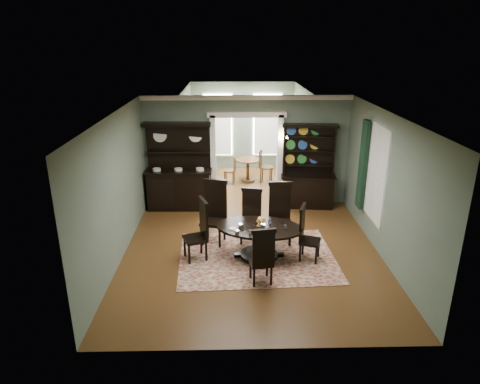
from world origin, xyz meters
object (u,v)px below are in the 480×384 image
object	(u,v)px
parlor_table	(248,167)
welsh_dresser	(308,178)
sideboard	(179,179)
dining_table	(259,236)

from	to	relation	value
parlor_table	welsh_dresser	bearing A→B (deg)	-55.18
welsh_dresser	parlor_table	bearing A→B (deg)	130.80
sideboard	welsh_dresser	bearing A→B (deg)	1.71
dining_table	welsh_dresser	world-z (taller)	welsh_dresser
sideboard	parlor_table	bearing A→B (deg)	50.27
sideboard	parlor_table	xyz separation A→B (m)	(1.94, 2.23, -0.33)
sideboard	welsh_dresser	size ratio (longest dim) A/B	1.02
parlor_table	sideboard	bearing A→B (deg)	-131.05
dining_table	sideboard	xyz separation A→B (m)	(-1.97, 2.88, 0.32)
sideboard	parlor_table	size ratio (longest dim) A/B	2.94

